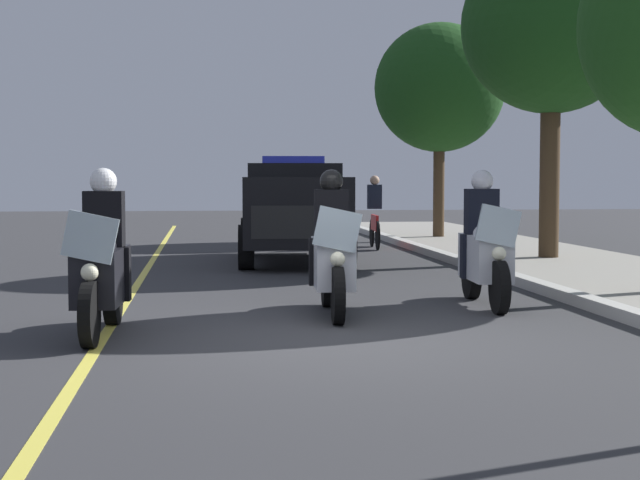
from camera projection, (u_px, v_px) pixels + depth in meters
name	position (u px, v px, depth m)	size (l,w,h in m)	color
ground_plane	(339.00, 340.00, 9.60)	(80.00, 80.00, 0.00)	#333335
lane_stripe_center	(99.00, 344.00, 9.32)	(48.00, 0.12, 0.01)	#E0D14C
police_motorcycle_lead_left	(102.00, 268.00, 9.84)	(2.14, 0.60, 1.72)	black
police_motorcycle_lead_right	(332.00, 256.00, 11.33)	(2.14, 0.60, 1.72)	black
police_motorcycle_trailing	(485.00, 251.00, 12.13)	(2.14, 0.60, 1.72)	black
police_suv	(293.00, 207.00, 18.61)	(5.00, 2.29, 2.05)	black
cyclist_background	(375.00, 212.00, 22.23)	(1.76, 0.33, 1.69)	black
tree_far_back	(552.00, 27.00, 18.31)	(3.44, 3.44, 6.12)	#42301E
tree_behind_suv	(440.00, 88.00, 25.05)	(3.39, 3.39, 5.57)	#42301E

